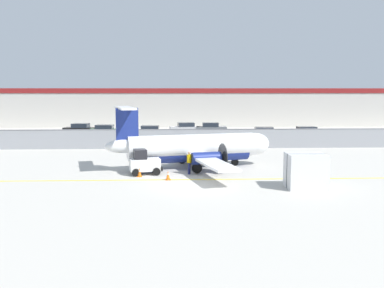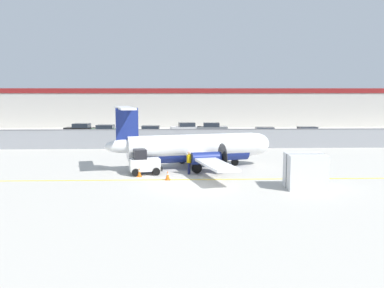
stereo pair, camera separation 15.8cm
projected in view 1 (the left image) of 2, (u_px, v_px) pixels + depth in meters
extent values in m
plane|color=#BCB7AD|center=(193.00, 186.00, 27.74)|extent=(140.00, 140.00, 0.00)
cube|color=yellow|center=(192.00, 180.00, 29.73)|extent=(84.00, 0.20, 0.01)
cube|color=gray|center=(186.00, 139.00, 45.46)|extent=(98.00, 0.04, 2.00)
cylinder|color=slate|center=(186.00, 129.00, 45.33)|extent=(98.00, 0.10, 0.10)
cube|color=#38383A|center=(184.00, 136.00, 56.98)|extent=(98.00, 17.00, 0.12)
cube|color=beige|center=(181.00, 107.00, 74.92)|extent=(91.00, 8.00, 6.50)
cube|color=maroon|center=(182.00, 91.00, 70.60)|extent=(91.00, 0.20, 0.80)
cylinder|color=white|center=(193.00, 146.00, 34.04)|extent=(10.49, 4.33, 1.90)
ellipsoid|color=white|center=(255.00, 144.00, 35.54)|extent=(2.75, 2.33, 1.80)
ellipsoid|color=white|center=(124.00, 146.00, 32.51)|extent=(3.08, 1.71, 1.05)
cylinder|color=navy|center=(193.00, 153.00, 34.10)|extent=(9.36, 3.67, 1.48)
cube|color=white|center=(194.00, 153.00, 34.14)|extent=(5.40, 15.92, 0.18)
cylinder|color=navy|center=(187.00, 149.00, 36.67)|extent=(2.35, 1.40, 0.90)
cone|color=black|center=(200.00, 148.00, 36.99)|extent=(0.54, 0.54, 0.44)
cylinder|color=#262626|center=(202.00, 148.00, 37.03)|extent=(0.54, 2.05, 2.10)
cylinder|color=navy|center=(206.00, 158.00, 31.71)|extent=(2.35, 1.40, 0.90)
cone|color=black|center=(221.00, 157.00, 32.03)|extent=(0.54, 0.54, 0.44)
cylinder|color=#262626|center=(223.00, 157.00, 32.07)|extent=(0.54, 2.05, 2.10)
cube|color=navy|center=(127.00, 128.00, 32.41)|extent=(1.69, 0.58, 3.10)
cube|color=white|center=(125.00, 108.00, 32.18)|extent=(2.22, 4.92, 0.14)
cylinder|color=#59595B|center=(235.00, 156.00, 35.17)|extent=(0.17, 0.17, 0.97)
cylinder|color=black|center=(235.00, 162.00, 35.23)|extent=(0.64, 0.36, 0.60)
cylinder|color=#59595B|center=(182.00, 154.00, 36.17)|extent=(0.17, 0.17, 0.90)
cylinder|color=black|center=(182.00, 159.00, 36.23)|extent=(0.79, 0.40, 0.76)
cylinder|color=#59595B|center=(197.00, 162.00, 31.96)|extent=(0.17, 0.17, 0.90)
cylinder|color=black|center=(197.00, 168.00, 32.02)|extent=(0.79, 0.40, 0.76)
cube|color=silver|center=(145.00, 165.00, 31.47)|extent=(2.39, 1.56, 0.90)
cube|color=black|center=(140.00, 154.00, 31.28)|extent=(1.10, 1.17, 0.70)
cube|color=black|center=(160.00, 168.00, 31.80)|extent=(0.40, 1.11, 0.30)
cylinder|color=black|center=(154.00, 169.00, 32.29)|extent=(0.59, 0.30, 0.56)
cylinder|color=black|center=(157.00, 172.00, 31.14)|extent=(0.59, 0.30, 0.56)
cylinder|color=black|center=(134.00, 170.00, 31.90)|extent=(0.59, 0.30, 0.56)
cylinder|color=black|center=(136.00, 173.00, 30.75)|extent=(0.59, 0.30, 0.56)
cylinder|color=#191E4C|center=(189.00, 169.00, 31.59)|extent=(0.19, 0.19, 0.85)
cylinder|color=#191E4C|center=(189.00, 168.00, 31.79)|extent=(0.19, 0.19, 0.85)
cylinder|color=yellow|center=(189.00, 159.00, 31.60)|extent=(0.40, 0.40, 0.60)
cylinder|color=yellow|center=(189.00, 159.00, 31.38)|extent=(0.12, 0.12, 0.55)
cylinder|color=yellow|center=(190.00, 158.00, 31.81)|extent=(0.12, 0.12, 0.55)
sphere|color=tan|center=(189.00, 153.00, 31.54)|extent=(0.22, 0.22, 0.22)
cube|color=silver|center=(306.00, 171.00, 27.05)|extent=(2.43, 2.04, 2.20)
cube|color=#333338|center=(306.00, 171.00, 27.05)|extent=(2.44, 0.12, 2.20)
cube|color=orange|center=(135.00, 162.00, 37.00)|extent=(0.36, 0.36, 0.04)
cone|color=orange|center=(135.00, 158.00, 36.96)|extent=(0.28, 0.28, 0.60)
cylinder|color=white|center=(135.00, 157.00, 36.95)|extent=(0.17, 0.17, 0.08)
cube|color=orange|center=(140.00, 176.00, 30.76)|extent=(0.36, 0.36, 0.04)
cone|color=orange|center=(140.00, 172.00, 30.72)|extent=(0.28, 0.28, 0.60)
cylinder|color=white|center=(139.00, 171.00, 30.71)|extent=(0.17, 0.17, 0.08)
cube|color=orange|center=(168.00, 180.00, 29.63)|extent=(0.36, 0.36, 0.04)
cone|color=orange|center=(168.00, 175.00, 29.59)|extent=(0.28, 0.28, 0.60)
cylinder|color=white|center=(168.00, 174.00, 29.58)|extent=(0.17, 0.17, 0.08)
cube|color=orange|center=(200.00, 164.00, 35.81)|extent=(0.36, 0.36, 0.04)
cone|color=orange|center=(200.00, 160.00, 35.77)|extent=(0.28, 0.28, 0.60)
cylinder|color=white|center=(200.00, 159.00, 35.76)|extent=(0.17, 0.17, 0.08)
cube|color=black|center=(80.00, 130.00, 58.24)|extent=(4.37, 2.16, 0.80)
cube|color=#262D38|center=(81.00, 125.00, 58.14)|extent=(2.36, 1.80, 0.56)
cylinder|color=black|center=(67.00, 133.00, 57.49)|extent=(0.62, 0.27, 0.60)
cylinder|color=black|center=(72.00, 132.00, 59.27)|extent=(0.62, 0.27, 0.60)
cylinder|color=black|center=(88.00, 133.00, 57.29)|extent=(0.62, 0.27, 0.60)
cylinder|color=black|center=(92.00, 132.00, 59.07)|extent=(0.62, 0.27, 0.60)
cube|color=#19662D|center=(106.00, 132.00, 55.91)|extent=(4.31, 2.00, 0.80)
cube|color=#262D38|center=(105.00, 127.00, 55.83)|extent=(2.31, 1.71, 0.56)
cylinder|color=black|center=(118.00, 134.00, 56.80)|extent=(0.61, 0.24, 0.60)
cylinder|color=black|center=(115.00, 135.00, 55.02)|extent=(0.61, 0.24, 0.60)
cylinder|color=black|center=(97.00, 134.00, 56.89)|extent=(0.61, 0.24, 0.60)
cylinder|color=black|center=(93.00, 135.00, 55.10)|extent=(0.61, 0.24, 0.60)
cube|color=#B28C19|center=(149.00, 133.00, 54.59)|extent=(4.27, 1.87, 0.80)
cube|color=#262D38|center=(150.00, 128.00, 54.51)|extent=(2.26, 1.65, 0.56)
cylinder|color=black|center=(137.00, 136.00, 53.74)|extent=(0.61, 0.22, 0.60)
cylinder|color=black|center=(139.00, 135.00, 55.53)|extent=(0.61, 0.22, 0.60)
cylinder|color=black|center=(159.00, 136.00, 53.74)|extent=(0.61, 0.22, 0.60)
cylinder|color=black|center=(160.00, 135.00, 55.53)|extent=(0.61, 0.22, 0.60)
cube|color=silver|center=(185.00, 129.00, 59.69)|extent=(4.39, 2.26, 0.80)
cube|color=#262D38|center=(186.00, 125.00, 59.64)|extent=(2.39, 1.85, 0.56)
cylinder|color=black|center=(176.00, 132.00, 58.61)|extent=(0.62, 0.28, 0.60)
cylinder|color=black|center=(174.00, 131.00, 60.37)|extent=(0.62, 0.28, 0.60)
cylinder|color=black|center=(196.00, 132.00, 59.10)|extent=(0.62, 0.28, 0.60)
cylinder|color=black|center=(194.00, 131.00, 60.86)|extent=(0.62, 0.28, 0.60)
cube|color=slate|center=(211.00, 129.00, 59.56)|extent=(4.24, 1.79, 0.80)
cube|color=#262D38|center=(210.00, 125.00, 59.47)|extent=(2.23, 1.61, 0.56)
cylinder|color=black|center=(221.00, 131.00, 60.52)|extent=(0.60, 0.21, 0.60)
cylinder|color=black|center=(222.00, 132.00, 58.73)|extent=(0.60, 0.21, 0.60)
cylinder|color=black|center=(201.00, 131.00, 60.47)|extent=(0.60, 0.21, 0.60)
cylinder|color=black|center=(202.00, 132.00, 58.68)|extent=(0.60, 0.21, 0.60)
cube|color=#B28C19|center=(265.00, 135.00, 52.32)|extent=(4.30, 1.96, 0.80)
cube|color=#262D38|center=(264.00, 129.00, 52.24)|extent=(2.29, 1.69, 0.56)
cylinder|color=black|center=(275.00, 137.00, 53.22)|extent=(0.61, 0.24, 0.60)
cylinder|color=black|center=(278.00, 138.00, 51.43)|extent=(0.61, 0.24, 0.60)
cylinder|color=black|center=(253.00, 137.00, 53.28)|extent=(0.61, 0.24, 0.60)
cylinder|color=black|center=(254.00, 138.00, 51.50)|extent=(0.61, 0.24, 0.60)
cube|color=red|center=(308.00, 134.00, 53.04)|extent=(4.26, 1.86, 0.80)
cube|color=#262D38|center=(307.00, 129.00, 52.95)|extent=(2.26, 1.65, 0.56)
cylinder|color=black|center=(316.00, 136.00, 54.08)|extent=(0.61, 0.22, 0.60)
cylinder|color=black|center=(321.00, 138.00, 52.30)|extent=(0.61, 0.22, 0.60)
cylinder|color=black|center=(294.00, 136.00, 53.86)|extent=(0.61, 0.22, 0.60)
cylinder|color=black|center=(299.00, 138.00, 52.08)|extent=(0.61, 0.22, 0.60)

